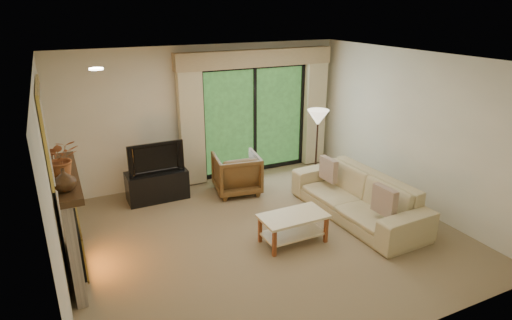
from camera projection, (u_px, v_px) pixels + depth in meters
name	position (u px, v px, depth m)	size (l,w,h in m)	color
floor	(265.00, 234.00, 6.48)	(5.50, 5.50, 0.00)	#846F4E
ceiling	(266.00, 59.00, 5.59)	(5.50, 5.50, 0.00)	white
wall_back	(206.00, 115.00, 8.15)	(5.00, 5.00, 0.00)	beige
wall_front	(388.00, 234.00, 3.92)	(5.00, 5.00, 0.00)	beige
wall_left	(52.00, 187.00, 4.91)	(5.00, 5.00, 0.00)	beige
wall_right	(412.00, 130.00, 7.15)	(5.00, 5.00, 0.00)	beige
fireplace	(70.00, 225.00, 5.34)	(0.24, 1.70, 1.37)	gray
mirror	(46.00, 128.00, 4.87)	(0.07, 1.45, 1.02)	gold
sliding_door	(254.00, 120.00, 8.58)	(2.26, 0.10, 2.16)	black
curtain_left	(191.00, 124.00, 7.90)	(0.45, 0.18, 2.35)	beige
curtain_right	(314.00, 109.00, 9.00)	(0.45, 0.18, 2.35)	beige
cornice	(256.00, 58.00, 8.09)	(3.20, 0.24, 0.32)	tan
media_console	(157.00, 185.00, 7.57)	(1.05, 0.47, 0.52)	black
tv	(155.00, 157.00, 7.39)	(0.96, 0.12, 0.55)	black
armchair	(237.00, 173.00, 7.82)	(0.79, 0.81, 0.74)	brown
sofa	(357.00, 197.00, 6.90)	(2.44, 0.95, 0.71)	tan
pillow_near	(384.00, 201.00, 6.19)	(0.11, 0.42, 0.42)	brown
pillow_far	(328.00, 169.00, 7.38)	(0.10, 0.40, 0.40)	brown
coffee_table	(293.00, 228.00, 6.20)	(0.97, 0.53, 0.44)	beige
floor_lamp	(316.00, 149.00, 7.97)	(0.40, 0.40, 1.48)	#EFE4C0
vase	(64.00, 180.00, 4.61)	(0.24, 0.24, 0.25)	#3A2513
branches	(61.00, 158.00, 4.95)	(0.41, 0.36, 0.46)	#AD5C2E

